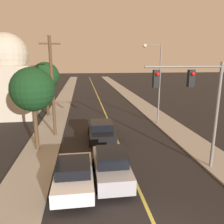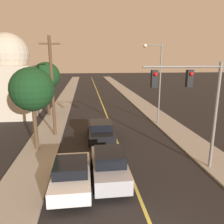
% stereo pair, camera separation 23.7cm
% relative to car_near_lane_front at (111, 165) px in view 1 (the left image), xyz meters
% --- Properties ---
extents(road_surface, '(8.74, 80.00, 0.01)m').
position_rel_car_near_lane_front_xyz_m(road_surface, '(1.22, 31.13, -0.83)').
color(road_surface, black).
rests_on(road_surface, ground).
extents(sidewalk_left, '(2.50, 80.00, 0.12)m').
position_rel_car_near_lane_front_xyz_m(sidewalk_left, '(-4.40, 31.13, -0.78)').
color(sidewalk_left, '#9E998E').
rests_on(sidewalk_left, ground).
extents(sidewalk_right, '(2.50, 80.00, 0.12)m').
position_rel_car_near_lane_front_xyz_m(sidewalk_right, '(6.84, 31.13, -0.78)').
color(sidewalk_right, '#9E998E').
rests_on(sidewalk_right, ground).
extents(car_near_lane_front, '(1.85, 4.15, 1.68)m').
position_rel_car_near_lane_front_xyz_m(car_near_lane_front, '(0.00, 0.00, 0.00)').
color(car_near_lane_front, '#A5A8B2').
rests_on(car_near_lane_front, ground).
extents(car_near_lane_second, '(2.06, 4.40, 1.51)m').
position_rel_car_near_lane_front_xyz_m(car_near_lane_second, '(-0.00, 6.09, -0.08)').
color(car_near_lane_second, black).
rests_on(car_near_lane_second, ground).
extents(car_outer_lane_front, '(1.94, 4.02, 1.49)m').
position_rel_car_near_lane_front_xyz_m(car_outer_lane_front, '(-1.92, -0.57, -0.06)').
color(car_outer_lane_front, white).
rests_on(car_outer_lane_front, ground).
extents(traffic_signal_mast, '(4.32, 0.42, 6.02)m').
position_rel_car_near_lane_front_xyz_m(traffic_signal_mast, '(4.62, 0.50, 3.57)').
color(traffic_signal_mast, slate).
rests_on(traffic_signal_mast, ground).
extents(streetlamp_right, '(1.83, 0.36, 7.56)m').
position_rel_car_near_lane_front_xyz_m(streetlamp_right, '(5.54, 9.68, 4.09)').
color(streetlamp_right, slate).
rests_on(streetlamp_right, ground).
extents(utility_pole_left, '(1.60, 0.24, 7.91)m').
position_rel_car_near_lane_front_xyz_m(utility_pole_left, '(-3.75, 7.37, 3.40)').
color(utility_pole_left, '#513823').
rests_on(utility_pole_left, ground).
extents(tree_left_near, '(2.93, 2.93, 5.68)m').
position_rel_car_near_lane_front_xyz_m(tree_left_near, '(-4.65, 4.53, 3.47)').
color(tree_left_near, '#4C3823').
rests_on(tree_left_near, ground).
extents(tree_left_far, '(2.98, 2.98, 5.90)m').
position_rel_car_near_lane_front_xyz_m(tree_left_far, '(-5.33, 14.35, 3.66)').
color(tree_left_far, '#3D2B1C').
rests_on(tree_left_far, ground).
extents(domed_building_left, '(5.20, 5.20, 9.03)m').
position_rel_car_near_lane_front_xyz_m(domed_building_left, '(-9.25, 14.89, 3.41)').
color(domed_building_left, '#BCB29E').
rests_on(domed_building_left, ground).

